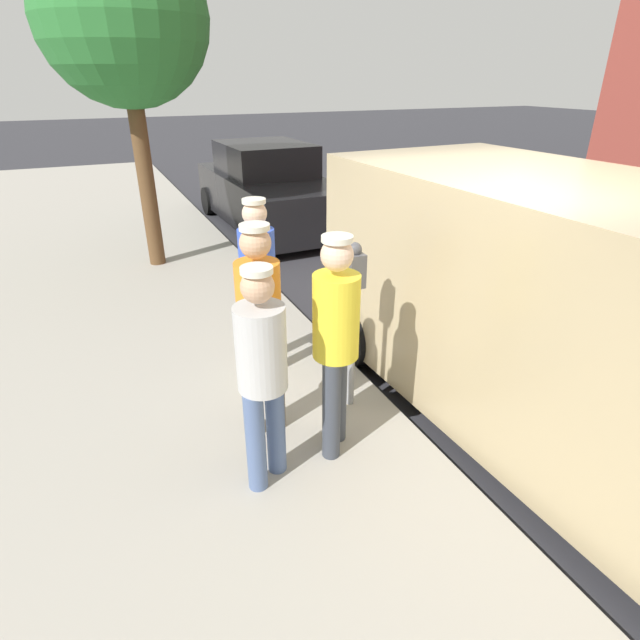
{
  "coord_description": "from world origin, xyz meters",
  "views": [
    {
      "loc": [
        3.2,
        3.14,
        2.85
      ],
      "look_at": [
        1.65,
        -0.26,
        1.05
      ],
      "focal_mm": 28.51,
      "sensor_mm": 36.0,
      "label": 1
    }
  ],
  "objects_px": {
    "parked_sedan_behind": "(269,190)",
    "street_tree": "(123,19)",
    "parked_van": "(604,327)",
    "pedestrian_in_blue": "(258,277)",
    "parking_meter_near": "(353,299)",
    "pedestrian_in_orange": "(260,321)",
    "pedestrian_in_yellow": "(336,335)",
    "pedestrian_in_gray": "(262,368)"
  },
  "relations": [
    {
      "from": "parked_van",
      "to": "street_tree",
      "type": "relative_size",
      "value": 1.16
    },
    {
      "from": "pedestrian_in_orange",
      "to": "pedestrian_in_blue",
      "type": "bearing_deg",
      "value": -107.48
    },
    {
      "from": "pedestrian_in_orange",
      "to": "pedestrian_in_blue",
      "type": "relative_size",
      "value": 1.03
    },
    {
      "from": "pedestrian_in_orange",
      "to": "pedestrian_in_gray",
      "type": "relative_size",
      "value": 1.07
    },
    {
      "from": "pedestrian_in_blue",
      "to": "parked_van",
      "type": "height_order",
      "value": "parked_van"
    },
    {
      "from": "parking_meter_near",
      "to": "pedestrian_in_blue",
      "type": "distance_m",
      "value": 1.06
    },
    {
      "from": "pedestrian_in_orange",
      "to": "parking_meter_near",
      "type": "bearing_deg",
      "value": -176.71
    },
    {
      "from": "street_tree",
      "to": "pedestrian_in_gray",
      "type": "bearing_deg",
      "value": 90.13
    },
    {
      "from": "pedestrian_in_orange",
      "to": "parked_van",
      "type": "xyz_separation_m",
      "value": [
        -2.33,
        1.14,
        -0.02
      ]
    },
    {
      "from": "parking_meter_near",
      "to": "pedestrian_in_orange",
      "type": "distance_m",
      "value": 0.83
    },
    {
      "from": "parked_van",
      "to": "pedestrian_in_blue",
      "type": "bearing_deg",
      "value": -46.26
    },
    {
      "from": "parking_meter_near",
      "to": "pedestrian_in_yellow",
      "type": "bearing_deg",
      "value": 50.7
    },
    {
      "from": "pedestrian_in_blue",
      "to": "street_tree",
      "type": "height_order",
      "value": "street_tree"
    },
    {
      "from": "parked_sedan_behind",
      "to": "pedestrian_in_blue",
      "type": "bearing_deg",
      "value": 69.76
    },
    {
      "from": "pedestrian_in_orange",
      "to": "pedestrian_in_blue",
      "type": "height_order",
      "value": "pedestrian_in_orange"
    },
    {
      "from": "pedestrian_in_orange",
      "to": "street_tree",
      "type": "bearing_deg",
      "value": -87.81
    },
    {
      "from": "pedestrian_in_yellow",
      "to": "parked_sedan_behind",
      "type": "xyz_separation_m",
      "value": [
        -1.93,
        -6.99,
        -0.41
      ]
    },
    {
      "from": "parked_sedan_behind",
      "to": "pedestrian_in_orange",
      "type": "bearing_deg",
      "value": 70.16
    },
    {
      "from": "pedestrian_in_yellow",
      "to": "parked_van",
      "type": "distance_m",
      "value": 2.02
    },
    {
      "from": "parked_van",
      "to": "parked_sedan_behind",
      "type": "relative_size",
      "value": 1.19
    },
    {
      "from": "parking_meter_near",
      "to": "pedestrian_in_orange",
      "type": "xyz_separation_m",
      "value": [
        0.83,
        0.05,
        -0.01
      ]
    },
    {
      "from": "parking_meter_near",
      "to": "street_tree",
      "type": "height_order",
      "value": "street_tree"
    },
    {
      "from": "pedestrian_in_blue",
      "to": "parked_sedan_behind",
      "type": "height_order",
      "value": "pedestrian_in_blue"
    },
    {
      "from": "pedestrian_in_orange",
      "to": "parked_van",
      "type": "relative_size",
      "value": 0.34
    },
    {
      "from": "parking_meter_near",
      "to": "pedestrian_in_yellow",
      "type": "distance_m",
      "value": 0.62
    },
    {
      "from": "pedestrian_in_blue",
      "to": "parked_van",
      "type": "distance_m",
      "value": 2.92
    },
    {
      "from": "parking_meter_near",
      "to": "parked_van",
      "type": "height_order",
      "value": "parked_van"
    },
    {
      "from": "pedestrian_in_blue",
      "to": "pedestrian_in_gray",
      "type": "distance_m",
      "value": 1.59
    },
    {
      "from": "pedestrian_in_gray",
      "to": "parked_van",
      "type": "relative_size",
      "value": 0.31
    },
    {
      "from": "parking_meter_near",
      "to": "parked_sedan_behind",
      "type": "bearing_deg",
      "value": -103.29
    },
    {
      "from": "pedestrian_in_blue",
      "to": "street_tree",
      "type": "distance_m",
      "value": 4.48
    },
    {
      "from": "pedestrian_in_blue",
      "to": "pedestrian_in_gray",
      "type": "height_order",
      "value": "pedestrian_in_blue"
    },
    {
      "from": "parking_meter_near",
      "to": "pedestrian_in_yellow",
      "type": "xyz_separation_m",
      "value": [
        0.39,
        0.48,
        -0.02
      ]
    },
    {
      "from": "pedestrian_in_yellow",
      "to": "parked_van",
      "type": "bearing_deg",
      "value": 159.56
    },
    {
      "from": "pedestrian_in_orange",
      "to": "street_tree",
      "type": "xyz_separation_m",
      "value": [
        0.18,
        -4.74,
        2.34
      ]
    },
    {
      "from": "parked_sedan_behind",
      "to": "street_tree",
      "type": "height_order",
      "value": "street_tree"
    },
    {
      "from": "pedestrian_in_orange",
      "to": "pedestrian_in_yellow",
      "type": "relative_size",
      "value": 1.01
    },
    {
      "from": "pedestrian_in_yellow",
      "to": "parked_van",
      "type": "height_order",
      "value": "parked_van"
    },
    {
      "from": "street_tree",
      "to": "pedestrian_in_orange",
      "type": "bearing_deg",
      "value": 92.19
    },
    {
      "from": "parked_sedan_behind",
      "to": "street_tree",
      "type": "relative_size",
      "value": 0.98
    },
    {
      "from": "pedestrian_in_orange",
      "to": "pedestrian_in_gray",
      "type": "bearing_deg",
      "value": 72.79
    },
    {
      "from": "pedestrian_in_blue",
      "to": "parked_van",
      "type": "bearing_deg",
      "value": 133.74
    }
  ]
}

